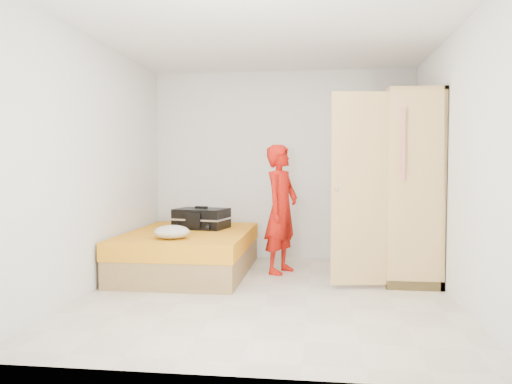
# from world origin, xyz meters

# --- Properties ---
(room) EXTENTS (4.00, 4.02, 2.60)m
(room) POSITION_xyz_m (0.00, 0.00, 1.30)
(room) COLOR beige
(room) RESTS_ON ground
(bed) EXTENTS (1.42, 2.02, 0.50)m
(bed) POSITION_xyz_m (-1.05, 0.90, 0.25)
(bed) COLOR #9C7C47
(bed) RESTS_ON ground
(wardrobe) EXTENTS (1.17, 1.27, 2.10)m
(wardrobe) POSITION_xyz_m (1.45, 0.85, 1.00)
(wardrobe) COLOR #E7B870
(wardrobe) RESTS_ON ground
(person) EXTENTS (0.56, 0.66, 1.54)m
(person) POSITION_xyz_m (0.05, 1.02, 0.77)
(person) COLOR red
(person) RESTS_ON ground
(suitcase) EXTENTS (0.73, 0.60, 0.28)m
(suitcase) POSITION_xyz_m (-0.97, 1.20, 0.62)
(suitcase) COLOR black
(suitcase) RESTS_ON bed
(round_cushion) EXTENTS (0.39, 0.39, 0.15)m
(round_cushion) POSITION_xyz_m (-1.08, 0.27, 0.57)
(round_cushion) COLOR beige
(round_cushion) RESTS_ON bed
(pillow) EXTENTS (0.57, 0.33, 0.10)m
(pillow) POSITION_xyz_m (-1.12, 1.75, 0.55)
(pillow) COLOR beige
(pillow) RESTS_ON bed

